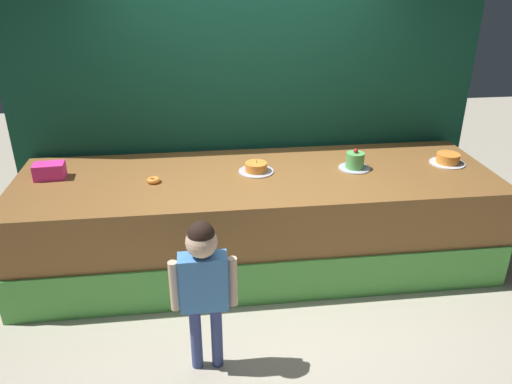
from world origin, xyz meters
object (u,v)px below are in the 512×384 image
Objects in this scene: child_figure at (203,277)px; pink_box at (49,171)px; cake_right at (448,159)px; donut at (154,180)px; cake_center at (355,162)px; cake_left at (256,168)px.

child_figure is 4.49× the size of pink_box.
pink_box is 0.80× the size of cake_right.
child_figure is 3.59× the size of cake_right.
donut is at bearing -177.79° from cake_right.
cake_center reaches higher than donut.
cake_left is 1.10× the size of cake_center.
pink_box is at bearing 177.40° from cake_left.
cake_center is at bearing 2.87° from donut.
child_figure is 3.66× the size of cake_left.
pink_box is 1.74m from cake_left.
child_figure is at bearing -73.09° from donut.
donut is (0.87, -0.20, -0.05)m from pink_box.
cake_center is at bearing -179.12° from cake_right.
donut is at bearing -172.16° from cake_left.
cake_right is (3.47, -0.10, -0.02)m from pink_box.
cake_left is (0.87, 0.12, 0.02)m from donut.
pink_box is 0.89m from donut.
donut is at bearing -12.87° from pink_box.
cake_left is 0.98× the size of cake_right.
child_figure reaches higher than cake_left.
cake_right is at bearing 0.88° from cake_center.
child_figure is 10.07× the size of donut.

